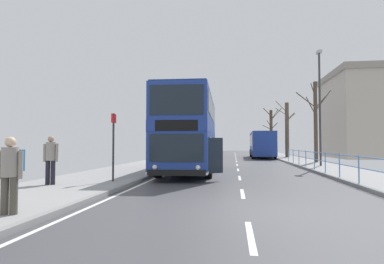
{
  "coord_description": "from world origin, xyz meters",
  "views": [
    {
      "loc": [
        -0.29,
        -7.91,
        1.62
      ],
      "look_at": [
        -2.43,
        8.42,
        2.25
      ],
      "focal_mm": 29.55,
      "sensor_mm": 36.0,
      "label": 1
    }
  ],
  "objects": [
    {
      "name": "ground",
      "position": [
        -0.72,
        -0.0,
        0.04
      ],
      "size": [
        15.8,
        140.0,
        0.2
      ],
      "color": "#424247"
    },
    {
      "name": "double_decker_bus_main",
      "position": [
        -2.75,
        9.97,
        2.27
      ],
      "size": [
        3.48,
        10.57,
        4.34
      ],
      "color": "navy",
      "rests_on": "ground"
    },
    {
      "name": "background_bus_far_lane",
      "position": [
        3.04,
        29.93,
        1.64
      ],
      "size": [
        2.78,
        9.8,
        2.99
      ],
      "color": "navy",
      "rests_on": "ground"
    },
    {
      "name": "pedestrian_railing_far_kerb",
      "position": [
        4.45,
        9.29,
        0.85
      ],
      "size": [
        0.05,
        22.14,
        1.05
      ],
      "color": "#598CC6",
      "rests_on": "ground"
    },
    {
      "name": "pedestrian_with_backpack",
      "position": [
        -4.97,
        -1.75,
        1.09
      ],
      "size": [
        0.55,
        0.56,
        1.63
      ],
      "color": "#4C473D",
      "rests_on": "ground"
    },
    {
      "name": "pedestrian_companion",
      "position": [
        -6.93,
        2.92,
        1.18
      ],
      "size": [
        0.55,
        0.56,
        1.77
      ],
      "color": "black",
      "rests_on": "ground"
    },
    {
      "name": "bus_stop_sign_near",
      "position": [
        -5.04,
        4.17,
        1.8
      ],
      "size": [
        0.08,
        0.44,
        2.71
      ],
      "color": "#2D2D33",
      "rests_on": "ground"
    },
    {
      "name": "street_lamp_far_side",
      "position": [
        5.66,
        14.76,
        4.74
      ],
      "size": [
        0.28,
        0.6,
        7.98
      ],
      "color": "#38383D",
      "rests_on": "ground"
    },
    {
      "name": "bare_tree_far_00",
      "position": [
        6.46,
        19.21,
        3.62
      ],
      "size": [
        2.48,
        1.61,
        6.69
      ],
      "color": "#4C3D2D",
      "rests_on": "ground"
    },
    {
      "name": "bare_tree_far_01",
      "position": [
        5.27,
        39.73,
        3.55
      ],
      "size": [
        2.66,
        2.09,
        6.7
      ],
      "color": "#4C3D2D",
      "rests_on": "ground"
    },
    {
      "name": "bare_tree_far_02",
      "position": [
        5.78,
        28.95,
        3.3
      ],
      "size": [
        2.55,
        2.4,
        6.32
      ],
      "color": "brown",
      "rests_on": "ground"
    },
    {
      "name": "background_building_00",
      "position": [
        16.71,
        31.85,
        5.11
      ],
      "size": [
        11.12,
        11.26,
        10.17
      ],
      "color": "#B2A899",
      "rests_on": "ground"
    }
  ]
}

